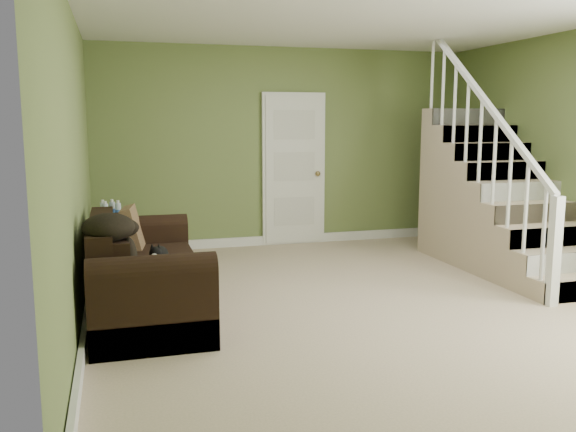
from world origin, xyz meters
TOP-DOWN VIEW (x-y plane):
  - floor at (0.00, 0.00)m, footprint 5.00×5.50m
  - ceiling at (0.00, 0.00)m, footprint 5.00×5.50m
  - wall_back at (0.00, 2.75)m, footprint 5.00×0.04m
  - wall_left at (-2.50, 0.00)m, footprint 0.04×5.50m
  - baseboard_back at (0.00, 2.72)m, footprint 5.00×0.04m
  - baseboard_left at (-2.47, 0.00)m, footprint 0.04×5.50m
  - door at (0.10, 2.71)m, footprint 0.86×0.12m
  - staircase at (1.99, 0.97)m, footprint 1.00×2.51m
  - sofa at (-2.02, 0.17)m, footprint 0.91×2.11m
  - side_table at (-2.25, 1.92)m, footprint 0.49×0.49m
  - cat at (-1.87, 0.06)m, footprint 0.22×0.43m
  - banana at (-1.79, -0.40)m, footprint 0.11×0.18m
  - throw_pillow at (-2.05, 0.85)m, footprint 0.26×0.44m
  - throw_blanket at (-2.26, -0.39)m, footprint 0.39×0.51m

SIDE VIEW (x-z plane):
  - floor at x=0.00m, z-range -0.01..0.01m
  - baseboard_back at x=0.00m, z-range 0.00..0.12m
  - baseboard_left at x=-2.47m, z-range 0.00..0.12m
  - side_table at x=-2.25m, z-range -0.10..0.68m
  - sofa at x=-2.02m, z-range -0.10..0.74m
  - banana at x=-1.79m, z-range 0.45..0.50m
  - cat at x=-1.87m, z-range 0.43..0.63m
  - throw_pillow at x=-2.05m, z-range 0.42..0.85m
  - staircase at x=1.99m, z-range -0.77..2.05m
  - throw_blanket at x=-2.26m, z-range 0.76..0.97m
  - door at x=0.10m, z-range 0.00..2.02m
  - wall_back at x=0.00m, z-range 0.00..2.60m
  - wall_left at x=-2.50m, z-range 0.00..2.60m
  - ceiling at x=0.00m, z-range 2.60..2.60m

